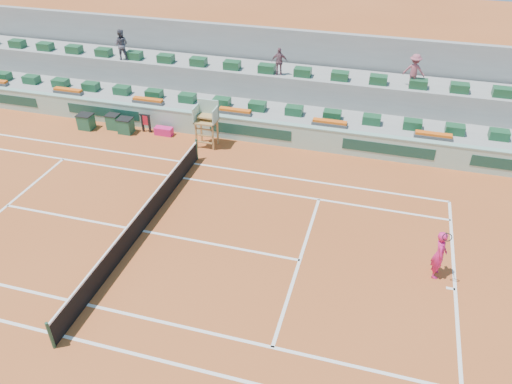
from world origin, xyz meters
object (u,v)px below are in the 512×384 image
(tennis_player, at_px, (440,254))
(umpire_chair, at_px, (207,118))
(drink_cooler_a, at_px, (126,126))
(player_bag, at_px, (164,131))

(tennis_player, bearing_deg, umpire_chair, 148.29)
(drink_cooler_a, height_order, tennis_player, tennis_player)
(tennis_player, bearing_deg, player_bag, 152.22)
(drink_cooler_a, distance_m, tennis_player, 17.40)
(umpire_chair, distance_m, drink_cooler_a, 4.87)
(player_bag, height_order, umpire_chair, umpire_chair)
(player_bag, relative_size, drink_cooler_a, 1.15)
(drink_cooler_a, xyz_separation_m, tennis_player, (15.93, -6.98, 0.54))
(umpire_chair, bearing_deg, player_bag, 171.62)
(umpire_chair, height_order, drink_cooler_a, umpire_chair)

